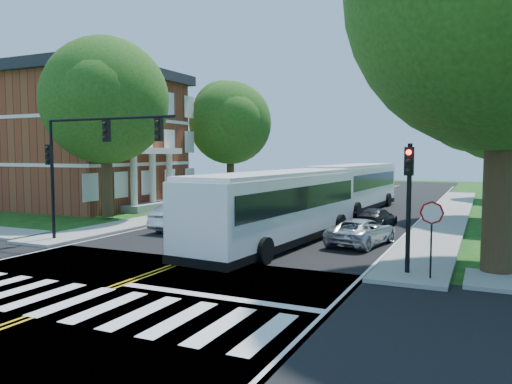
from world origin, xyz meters
The scene contains 23 objects.
ground centered at (0.00, 0.00, 0.00)m, with size 140.00×140.00×0.00m, color #104010.
road centered at (0.00, 18.00, 0.01)m, with size 14.00×96.00×0.01m, color black.
cross_road centered at (0.00, 0.00, 0.01)m, with size 60.00×12.00×0.01m, color black.
center_line centered at (0.00, 22.00, 0.01)m, with size 0.36×70.00×0.01m, color gold.
edge_line_w centered at (-6.80, 22.00, 0.01)m, with size 0.12×70.00×0.01m, color silver.
edge_line_e centered at (6.80, 22.00, 0.01)m, with size 0.12×70.00×0.01m, color silver.
crosswalk centered at (0.00, -0.50, 0.02)m, with size 12.60×3.00×0.01m, color silver.
stop_bar centered at (3.50, 1.60, 0.02)m, with size 6.60×0.40×0.01m, color silver.
sidewalk_nw centered at (-8.30, 25.00, 0.07)m, with size 2.60×40.00×0.15m, color gray.
sidewalk_ne centered at (8.30, 25.00, 0.07)m, with size 2.60×40.00×0.15m, color gray.
tree_west_near centered at (-11.50, 14.00, 7.53)m, with size 8.00×8.00×11.40m.
tree_west_far centered at (-11.00, 30.00, 7.00)m, with size 7.60×7.60×10.67m.
tree_east_mid centered at (11.50, 24.00, 7.86)m, with size 8.40×8.40×11.93m.
tree_east_far centered at (12.50, 40.00, 6.86)m, with size 7.20×7.20×10.34m.
brick_building centered at (-21.95, 20.00, 5.42)m, with size 20.00×13.00×10.80m.
signal_nw centered at (-5.86, 6.43, 4.38)m, with size 7.15×0.46×5.66m.
signal_ne centered at (8.20, 6.44, 2.96)m, with size 0.30×0.46×4.40m.
stop_sign centered at (9.00, 5.98, 2.03)m, with size 0.76×0.08×2.53m.
bus_lead centered at (1.92, 10.20, 1.79)m, with size 3.95×13.17×3.36m.
bus_follow centered at (1.81, 25.09, 1.80)m, with size 3.80×13.21×3.38m.
hatchback centered at (-4.44, 12.21, 0.78)m, with size 1.63×4.66×1.54m, color silver.
suv centered at (5.43, 11.75, 0.62)m, with size 2.02×4.37×1.21m, color silver.
dark_sedan centered at (4.99, 17.38, 0.57)m, with size 1.56×3.83×1.11m, color black.
Camera 1 is at (10.56, -10.92, 4.21)m, focal length 35.00 mm.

